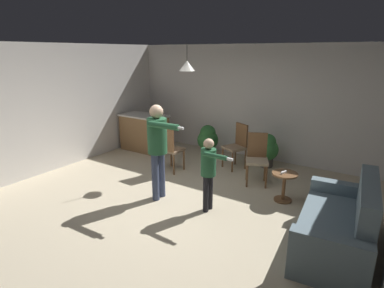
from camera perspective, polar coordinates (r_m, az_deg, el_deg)
ground at (r=5.49m, az=-3.75°, el=-10.84°), size 7.68×7.68×0.00m
wall_back at (r=7.75m, az=10.60°, el=7.57°), size 6.40×0.10×2.70m
wall_left at (r=7.38m, az=-24.30°, el=5.95°), size 0.10×6.40×2.70m
couch_floral at (r=4.63m, az=25.31°, el=-13.50°), size 1.01×1.87×1.00m
kitchen_counter at (r=8.30m, az=-8.70°, el=2.09°), size 1.26×0.66×0.95m
side_table_by_couch at (r=5.68m, az=16.47°, el=-6.92°), size 0.44×0.44×0.52m
person_adult at (r=5.34m, az=-6.23°, el=0.36°), size 0.84×0.49×1.68m
person_child at (r=4.98m, az=3.11°, el=-4.21°), size 0.63×0.38×1.23m
dining_chair_by_counter at (r=6.25m, az=11.78°, el=-2.26°), size 0.56×0.56×1.00m
dining_chair_near_wall at (r=7.00m, az=8.25°, el=-0.04°), size 0.56×0.56×1.00m
dining_chair_centre_back at (r=6.70m, az=-4.04°, el=-0.66°), size 0.43×0.43×1.00m
potted_plant_corner at (r=7.72m, az=2.90°, el=0.87°), size 0.52×0.52×0.79m
potted_plant_by_wall at (r=7.22m, az=13.60°, el=-0.85°), size 0.50×0.50×0.77m
spare_remote_on_table at (r=5.59m, az=16.42°, el=-4.99°), size 0.08×0.13×0.04m
ceiling_light_pendant at (r=6.39m, az=-0.92°, el=14.10°), size 0.32×0.32×0.55m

